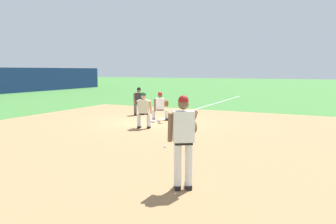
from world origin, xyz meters
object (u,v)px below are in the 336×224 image
baseball (165,146)px  umpire (139,100)px  first_base_bag (153,121)px  pitcher (184,136)px  first_baseman (161,105)px  baserunner (144,109)px

baseball → umpire: umpire is taller
first_base_bag → umpire: size_ratio=0.26×
first_base_bag → pitcher: 8.52m
first_base_bag → first_baseman: first_baseman is taller
first_baseman → pitcher: bearing=-150.0°
first_baseman → umpire: bearing=56.8°
first_base_bag → pitcher: pitcher is taller
baserunner → first_baseman: bearing=8.8°
pitcher → baserunner: size_ratio=1.27×
baserunner → umpire: (3.37, 2.24, 0.00)m
baseball → first_baseman: first_baseman is taller
pitcher → baserunner: pitcher is taller
umpire → first_baseman: bearing=-123.2°
first_base_bag → umpire: bearing=44.7°
baserunner → baseball: bearing=-139.4°
first_base_bag → first_baseman: bearing=-11.8°
first_base_bag → baseball: first_base_bag is taller
first_base_bag → first_baseman: size_ratio=0.28×
baseball → pitcher: size_ratio=0.04×
first_base_bag → baserunner: 1.79m
first_base_bag → pitcher: (-7.12, -4.56, 1.01)m
first_base_bag → baserunner: size_ratio=0.26×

